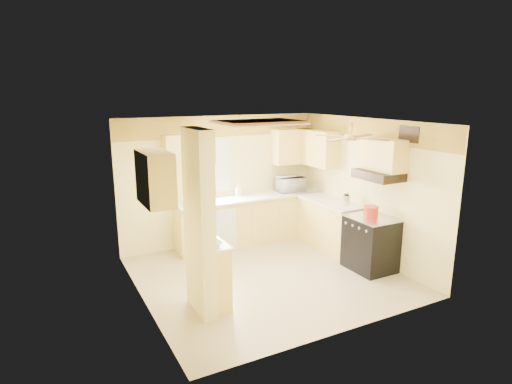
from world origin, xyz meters
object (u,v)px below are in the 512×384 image
stove (371,243)px  microwave (290,184)px  dutch_oven (371,211)px  bowl (214,244)px  kettle (346,200)px

stove → microwave: 2.24m
dutch_oven → bowl: bearing=-177.0°
stove → kettle: kettle is taller
kettle → bowl: bearing=-163.8°
bowl → kettle: bearing=16.2°
stove → bowl: (-2.85, -0.08, 0.51)m
microwave → dutch_oven: size_ratio=2.18×
microwave → bowl: 3.42m
bowl → kettle: (2.93, 0.85, 0.07)m
dutch_oven → kettle: kettle is taller
dutch_oven → kettle: bearing=86.0°
bowl → dutch_oven: bearing=3.0°
stove → kettle: bearing=84.2°
microwave → bowl: size_ratio=2.62×
dutch_oven → microwave: bearing=97.9°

